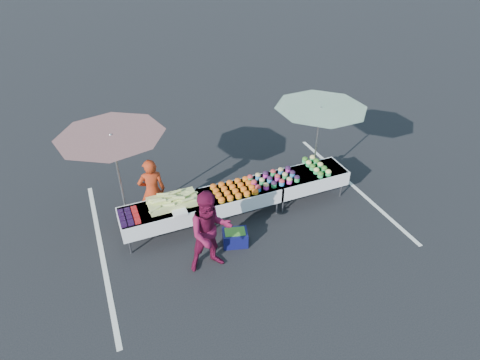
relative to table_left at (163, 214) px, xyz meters
name	(u,v)px	position (x,y,z in m)	size (l,w,h in m)	color
ground	(240,215)	(1.80, 0.00, -0.58)	(80.00, 80.00, 0.00)	black
stripe_left	(101,251)	(-1.40, 0.00, -0.58)	(0.10, 5.00, 0.00)	silver
stripe_right	(352,185)	(5.00, 0.00, -0.58)	(0.10, 5.00, 0.00)	silver
table_left	(163,214)	(0.00, 0.00, 0.00)	(1.86, 0.81, 0.75)	white
table_center	(240,195)	(1.80, 0.00, 0.00)	(1.86, 0.81, 0.75)	white
table_right	(308,178)	(3.60, 0.00, 0.00)	(1.86, 0.81, 0.75)	white
berry_punnets	(129,216)	(-0.71, -0.06, 0.21)	(0.40, 0.54, 0.08)	black
corn_pile	(173,201)	(0.25, 0.05, 0.26)	(1.16, 0.57, 0.26)	#C5DC71
plastic_bags	(180,212)	(0.30, -0.30, 0.19)	(0.30, 0.25, 0.05)	white
carrot_bowls	(234,189)	(1.65, -0.01, 0.22)	(0.95, 0.69, 0.11)	#C37E15
potato_cups	(274,178)	(2.65, 0.00, 0.25)	(1.14, 0.58, 0.16)	#2A7EC8
bean_baskets	(316,166)	(3.86, 0.08, 0.24)	(0.36, 0.86, 0.15)	green
vendor	(152,191)	(-0.07, 0.60, 0.23)	(0.59, 0.39, 1.63)	#A42E12
customer	(210,232)	(0.65, -1.28, 0.32)	(0.88, 0.69, 1.81)	maroon
umbrella_left	(112,143)	(-0.70, 0.80, 1.49)	(2.54, 2.54, 2.28)	black
umbrella_right	(320,115)	(4.00, 0.40, 1.44)	(2.89, 2.89, 2.23)	black
storage_bin	(235,237)	(1.32, -0.87, -0.40)	(0.61, 0.51, 0.35)	#0E1048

